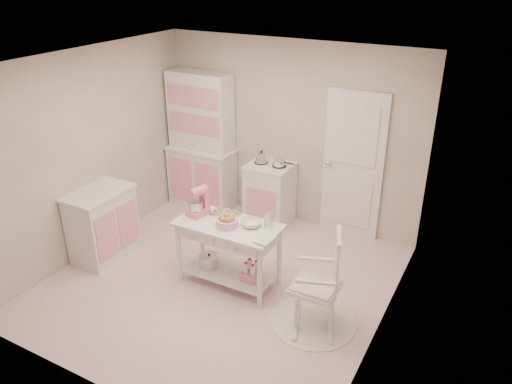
# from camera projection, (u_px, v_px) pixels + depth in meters

# --- Properties ---
(room_shell) EXTENTS (3.84, 3.84, 2.62)m
(room_shell) POSITION_uv_depth(u_px,v_px,m) (216.00, 153.00, 5.31)
(room_shell) COLOR pink
(room_shell) RESTS_ON ground
(door) EXTENTS (0.82, 0.05, 2.04)m
(door) POSITION_uv_depth(u_px,v_px,m) (353.00, 166.00, 6.66)
(door) COLOR white
(door) RESTS_ON ground
(hutch) EXTENTS (1.06, 0.50, 2.08)m
(hutch) POSITION_uv_depth(u_px,v_px,m) (200.00, 141.00, 7.48)
(hutch) COLOR white
(hutch) RESTS_ON ground
(stove) EXTENTS (0.62, 0.57, 0.92)m
(stove) POSITION_uv_depth(u_px,v_px,m) (270.00, 194.00, 7.17)
(stove) COLOR white
(stove) RESTS_ON ground
(base_cabinet) EXTENTS (0.54, 0.84, 0.92)m
(base_cabinet) POSITION_uv_depth(u_px,v_px,m) (103.00, 224.00, 6.36)
(base_cabinet) COLOR white
(base_cabinet) RESTS_ON ground
(lace_rug) EXTENTS (0.92, 0.92, 0.01)m
(lace_rug) POSITION_uv_depth(u_px,v_px,m) (313.00, 321.00, 5.34)
(lace_rug) COLOR white
(lace_rug) RESTS_ON ground
(rocking_chair) EXTENTS (0.70, 0.84, 1.10)m
(rocking_chair) POSITION_uv_depth(u_px,v_px,m) (316.00, 279.00, 5.11)
(rocking_chair) COLOR white
(rocking_chair) RESTS_ON ground
(work_table) EXTENTS (1.20, 0.60, 0.80)m
(work_table) POSITION_uv_depth(u_px,v_px,m) (229.00, 254.00, 5.83)
(work_table) COLOR white
(work_table) RESTS_ON ground
(stand_mixer) EXTENTS (0.27, 0.32, 0.34)m
(stand_mixer) POSITION_uv_depth(u_px,v_px,m) (198.00, 202.00, 5.78)
(stand_mixer) COLOR #EE648B
(stand_mixer) RESTS_ON work_table
(cookie_tray) EXTENTS (0.34, 0.24, 0.02)m
(cookie_tray) POSITION_uv_depth(u_px,v_px,m) (225.00, 214.00, 5.86)
(cookie_tray) COLOR silver
(cookie_tray) RESTS_ON work_table
(bread_basket) EXTENTS (0.25, 0.25, 0.09)m
(bread_basket) POSITION_uv_depth(u_px,v_px,m) (227.00, 223.00, 5.59)
(bread_basket) COLOR pink
(bread_basket) RESTS_ON work_table
(mixing_bowl) EXTENTS (0.23, 0.23, 0.07)m
(mixing_bowl) POSITION_uv_depth(u_px,v_px,m) (251.00, 223.00, 5.59)
(mixing_bowl) COLOR silver
(mixing_bowl) RESTS_ON work_table
(metal_pitcher) EXTENTS (0.10, 0.10, 0.17)m
(metal_pitcher) POSITION_uv_depth(u_px,v_px,m) (269.00, 220.00, 5.56)
(metal_pitcher) COLOR silver
(metal_pitcher) RESTS_ON work_table
(recipe_book) EXTENTS (0.19, 0.25, 0.02)m
(recipe_book) POSITION_uv_depth(u_px,v_px,m) (258.00, 237.00, 5.36)
(recipe_book) COLOR silver
(recipe_book) RESTS_ON work_table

